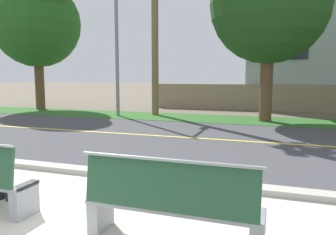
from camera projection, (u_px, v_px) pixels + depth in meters
ground_plane at (201, 130)px, 11.24m from camera, size 140.00×140.00×0.00m
sidewalk_pavement at (60, 224)px, 4.11m from camera, size 44.00×3.60×0.01m
curb_edge at (128, 176)px, 5.93m from camera, size 44.00×0.30×0.11m
street_asphalt at (189, 138)px, 9.83m from camera, size 52.00×8.00×0.01m
road_centre_line at (189, 138)px, 9.83m from camera, size 48.00×0.14×0.01m
far_verge_grass at (217, 119)px, 14.18m from camera, size 48.00×2.80×0.02m
bench_right at (171, 205)px, 3.54m from camera, size 1.95×0.48×1.01m
streetlamp at (119, 29)px, 14.97m from camera, size 0.24×2.10×6.89m
shade_tree_far_left at (38, 17)px, 17.61m from camera, size 4.65×4.65×7.67m
garden_wall at (271, 98)px, 17.41m from camera, size 13.00×0.36×1.40m
house_across_street at (333, 49)px, 19.04m from camera, size 9.90×6.91×6.65m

